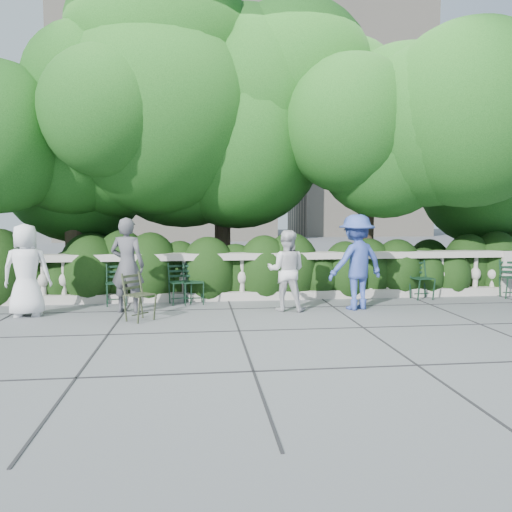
{
  "coord_description": "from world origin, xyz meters",
  "views": [
    {
      "loc": [
        -1.13,
        -8.62,
        1.85
      ],
      "look_at": [
        0.0,
        1.0,
        1.0
      ],
      "focal_mm": 35.0,
      "sensor_mm": 36.0,
      "label": 1
    }
  ],
  "objects": [
    {
      "name": "person_casual_man",
      "position": [
        0.52,
        0.55,
        0.76
      ],
      "size": [
        0.87,
        0.75,
        1.52
      ],
      "primitive_type": "imported",
      "rotation": [
        0.0,
        0.0,
        2.87
      ],
      "color": "silver",
      "rests_on": "ground"
    },
    {
      "name": "chair_weathered",
      "position": [
        -2.01,
        -0.15,
        0.0
      ],
      "size": [
        0.65,
        0.65,
        0.84
      ],
      "primitive_type": null,
      "rotation": [
        0.0,
        0.0,
        0.83
      ],
      "color": "black",
      "rests_on": "ground"
    },
    {
      "name": "chair_c",
      "position": [
        -1.45,
        1.31,
        0.0
      ],
      "size": [
        0.56,
        0.58,
        0.84
      ],
      "primitive_type": null,
      "rotation": [
        0.0,
        0.0,
        0.29
      ],
      "color": "black",
      "rests_on": "ground"
    },
    {
      "name": "balustrade",
      "position": [
        0.0,
        1.8,
        0.49
      ],
      "size": [
        12.0,
        0.44,
        1.0
      ],
      "color": "#9E998E",
      "rests_on": "ground"
    },
    {
      "name": "person_woman_grey",
      "position": [
        -2.42,
        0.72,
        0.88
      ],
      "size": [
        0.73,
        0.58,
        1.76
      ],
      "primitive_type": "imported",
      "rotation": [
        0.0,
        0.0,
        2.87
      ],
      "color": "#46464B",
      "rests_on": "ground"
    },
    {
      "name": "chair_d",
      "position": [
        -1.21,
        1.28,
        0.0
      ],
      "size": [
        0.48,
        0.52,
        0.84
      ],
      "primitive_type": null,
      "rotation": [
        0.0,
        0.0,
        0.09
      ],
      "color": "black",
      "rests_on": "ground"
    },
    {
      "name": "chair_e",
      "position": [
        3.64,
        1.29,
        0.0
      ],
      "size": [
        0.5,
        0.54,
        0.84
      ],
      "primitive_type": null,
      "rotation": [
        0.0,
        0.0,
        0.14
      ],
      "color": "black",
      "rests_on": "ground"
    },
    {
      "name": "chair_b",
      "position": [
        -2.73,
        1.32,
        0.0
      ],
      "size": [
        0.5,
        0.54,
        0.84
      ],
      "primitive_type": null,
      "rotation": [
        0.0,
        0.0,
        0.14
      ],
      "color": "black",
      "rests_on": "ground"
    },
    {
      "name": "person_older_blue",
      "position": [
        1.87,
        0.54,
        0.91
      ],
      "size": [
        1.33,
        1.02,
        1.81
      ],
      "primitive_type": "imported",
      "rotation": [
        0.0,
        0.0,
        3.48
      ],
      "color": "#334899",
      "rests_on": "ground"
    },
    {
      "name": "tree_canopy",
      "position": [
        0.69,
        3.19,
        3.96
      ],
      "size": [
        15.04,
        6.52,
        6.78
      ],
      "color": "#3F3023",
      "rests_on": "ground"
    },
    {
      "name": "ground",
      "position": [
        0.0,
        0.0,
        0.0
      ],
      "size": [
        90.0,
        90.0,
        0.0
      ],
      "primitive_type": "plane",
      "color": "#55585D",
      "rests_on": "ground"
    },
    {
      "name": "person_businessman",
      "position": [
        -4.15,
        0.56,
        0.83
      ],
      "size": [
        0.84,
        0.57,
        1.65
      ],
      "primitive_type": "imported",
      "rotation": [
        0.0,
        0.0,
        3.2
      ],
      "color": "white",
      "rests_on": "ground"
    },
    {
      "name": "shrub_hedge",
      "position": [
        0.0,
        3.0,
        0.0
      ],
      "size": [
        15.0,
        2.6,
        1.7
      ],
      "primitive_type": null,
      "color": "black",
      "rests_on": "ground"
    }
  ]
}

